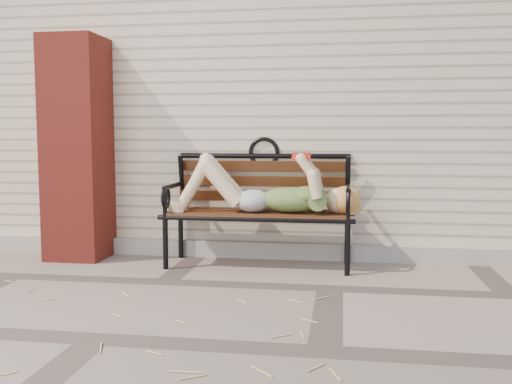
# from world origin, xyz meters

# --- Properties ---
(ground) EXTENTS (80.00, 80.00, 0.00)m
(ground) POSITION_xyz_m (0.00, 0.00, 0.00)
(ground) COLOR gray
(ground) RESTS_ON ground
(house_wall) EXTENTS (8.00, 4.00, 3.00)m
(house_wall) POSITION_xyz_m (0.00, 3.00, 1.50)
(house_wall) COLOR beige
(house_wall) RESTS_ON ground
(foundation_strip) EXTENTS (8.00, 0.10, 0.15)m
(foundation_strip) POSITION_xyz_m (0.00, 0.97, 0.07)
(foundation_strip) COLOR #A7A097
(foundation_strip) RESTS_ON ground
(brick_pillar) EXTENTS (0.50, 0.50, 2.00)m
(brick_pillar) POSITION_xyz_m (-2.30, 0.75, 1.00)
(brick_pillar) COLOR maroon
(brick_pillar) RESTS_ON ground
(garden_bench) EXTENTS (1.71, 0.68, 1.11)m
(garden_bench) POSITION_xyz_m (-0.63, 0.75, 0.62)
(garden_bench) COLOR black
(garden_bench) RESTS_ON ground
(reading_woman) EXTENTS (1.62, 0.37, 0.51)m
(reading_woman) POSITION_xyz_m (-0.61, 0.62, 0.66)
(reading_woman) COLOR #093640
(reading_woman) RESTS_ON ground
(straw_scatter) EXTENTS (3.00, 1.60, 0.01)m
(straw_scatter) POSITION_xyz_m (-0.84, -1.13, 0.01)
(straw_scatter) COLOR #E4B96F
(straw_scatter) RESTS_ON ground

